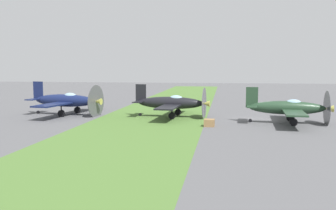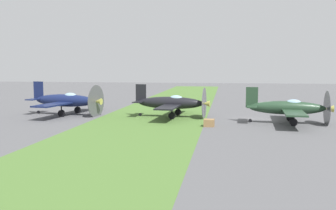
{
  "view_description": "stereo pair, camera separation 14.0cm",
  "coord_description": "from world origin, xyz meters",
  "px_view_note": "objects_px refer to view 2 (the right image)",
  "views": [
    {
      "loc": [
        36.86,
        -3.09,
        5.27
      ],
      "look_at": [
        0.03,
        -8.72,
        1.35
      ],
      "focal_mm": 39.54,
      "sensor_mm": 36.0,
      "label": 1
    },
    {
      "loc": [
        36.84,
        -2.95,
        5.27
      ],
      "look_at": [
        0.03,
        -8.72,
        1.35
      ],
      "focal_mm": 39.54,
      "sensor_mm": 36.0,
      "label": 2
    }
  ],
  "objects_px": {
    "airplane_lead": "(288,108)",
    "supply_crate": "(209,123)",
    "airplane_trail": "(67,101)",
    "airplane_wingman": "(172,103)"
  },
  "relations": [
    {
      "from": "supply_crate",
      "to": "airplane_trail",
      "type": "bearing_deg",
      "value": -108.98
    },
    {
      "from": "airplane_lead",
      "to": "airplane_trail",
      "type": "distance_m",
      "value": 22.87
    },
    {
      "from": "airplane_trail",
      "to": "supply_crate",
      "type": "relative_size",
      "value": 11.78
    },
    {
      "from": "airplane_wingman",
      "to": "supply_crate",
      "type": "bearing_deg",
      "value": 41.49
    },
    {
      "from": "airplane_lead",
      "to": "airplane_wingman",
      "type": "xyz_separation_m",
      "value": [
        -2.65,
        -11.22,
        0.02
      ]
    },
    {
      "from": "airplane_lead",
      "to": "supply_crate",
      "type": "height_order",
      "value": "airplane_lead"
    },
    {
      "from": "airplane_lead",
      "to": "supply_crate",
      "type": "xyz_separation_m",
      "value": [
        2.81,
        -7.11,
        -1.14
      ]
    },
    {
      "from": "airplane_trail",
      "to": "supply_crate",
      "type": "height_order",
      "value": "airplane_trail"
    },
    {
      "from": "airplane_trail",
      "to": "supply_crate",
      "type": "bearing_deg",
      "value": 79.67
    },
    {
      "from": "airplane_lead",
      "to": "airplane_wingman",
      "type": "relative_size",
      "value": 0.98
    }
  ]
}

